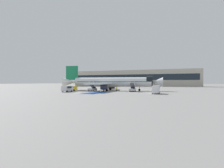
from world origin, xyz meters
name	(u,v)px	position (x,y,z in m)	size (l,w,h in m)	color
ground_plane	(109,91)	(0.00, 0.00, 0.00)	(600.00, 600.00, 0.00)	gray
apron_leadline_yellow	(112,91)	(1.57, -0.52, 0.00)	(0.20, 74.33, 0.01)	gold
apron_stand_patch_blue	(96,93)	(1.57, -14.87, 0.00)	(5.57, 13.54, 0.01)	#2856A8
apron_walkway_bar_0	(76,93)	(-2.63, -19.52, 0.00)	(0.44, 3.60, 0.01)	silver
apron_walkway_bar_1	(80,93)	(-1.43, -19.52, 0.00)	(0.44, 3.60, 0.01)	silver
apron_walkway_bar_2	(83,93)	(-0.23, -19.52, 0.00)	(0.44, 3.60, 0.01)	silver
apron_walkway_bar_3	(87,94)	(0.97, -19.52, 0.00)	(0.44, 3.60, 0.01)	silver
apron_walkway_bar_4	(90,94)	(2.17, -19.52, 0.00)	(0.44, 3.60, 0.01)	silver
apron_walkway_bar_5	(94,94)	(3.37, -19.52, 0.00)	(0.44, 3.60, 0.01)	silver
apron_walkway_bar_6	(98,94)	(4.57, -19.52, 0.00)	(0.44, 3.60, 0.01)	silver
airliner	(111,82)	(0.95, -0.64, 3.39)	(40.03, 31.32, 10.12)	silver
boarding_stairs_forward	(133,89)	(10.58, -3.32, 0.97)	(3.05, 5.50, 3.89)	#ADB2BA
boarding_stairs_aft	(93,89)	(-4.32, -6.12, 0.96)	(3.05, 5.50, 3.78)	#ADB2BA
fuel_tanker	(110,85)	(-8.22, 20.50, 1.65)	(3.17, 8.84, 3.29)	#38383D
service_van_0	(156,89)	(20.19, -12.50, 1.41)	(2.20, 5.16, 2.37)	silver
service_van_1	(67,88)	(-9.73, -14.50, 1.27)	(1.93, 4.52, 2.13)	silver
service_van_2	(70,88)	(-13.11, -8.27, 1.11)	(5.86, 4.14, 1.81)	yellow
ground_crew_0	(103,88)	(0.18, -5.96, 1.08)	(0.40, 0.49, 1.86)	#191E38
ground_crew_1	(104,89)	(0.89, -6.99, 0.97)	(0.49, 0.40, 1.70)	black
ground_crew_2	(108,88)	(1.38, -4.87, 1.05)	(0.30, 0.46, 1.81)	#191E38
ground_crew_3	(117,89)	(4.66, -3.87, 0.95)	(0.45, 0.48, 1.65)	black
traffic_cone_0	(109,90)	(1.91, -4.35, 0.31)	(0.55, 0.55, 0.61)	orange
traffic_cone_1	(72,90)	(-15.13, -3.60, 0.32)	(0.57, 0.57, 0.63)	orange
traffic_cone_2	(102,91)	(0.47, -7.97, 0.33)	(0.59, 0.59, 0.65)	orange
terminal_building	(133,78)	(-12.02, 80.76, 6.69)	(106.70, 12.10, 13.37)	#B2AD9E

